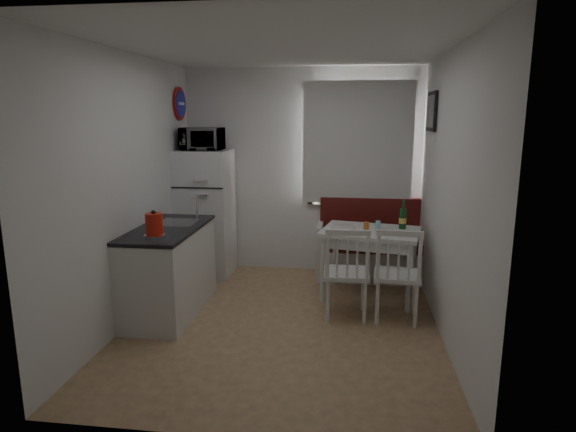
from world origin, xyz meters
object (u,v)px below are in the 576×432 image
object	(u,v)px
dining_table	(370,238)
chair_right	(399,265)
microwave	(202,139)
kettle	(154,225)
chair_left	(347,264)
wine_bottle	(403,215)
bench	(372,252)
fridge	(206,213)
kitchen_counter	(170,269)

from	to	relation	value
dining_table	chair_right	distance (m)	0.72
microwave	kettle	size ratio (longest dim) A/B	1.95
chair_left	wine_bottle	distance (m)	1.04
chair_left	bench	bearing A→B (deg)	75.28
chair_right	microwave	size ratio (longest dim) A/B	1.04
bench	fridge	bearing A→B (deg)	-176.94
chair_left	chair_right	size ratio (longest dim) A/B	0.99
dining_table	microwave	xyz separation A→B (m)	(-2.04, 0.52, 1.04)
chair_left	chair_right	xyz separation A→B (m)	(0.50, -0.00, 0.00)
fridge	kettle	xyz separation A→B (m)	(0.03, -1.68, 0.23)
kitchen_counter	microwave	bearing A→B (deg)	89.06
dining_table	kettle	xyz separation A→B (m)	(-2.01, -1.11, 0.34)
bench	chair_right	world-z (taller)	bench
kitchen_counter	kettle	bearing A→B (deg)	-83.45
chair_right	microwave	world-z (taller)	microwave
bench	chair_right	bearing A→B (deg)	-81.86
dining_table	chair_right	bearing A→B (deg)	-58.56
kitchen_counter	wine_bottle	bearing A→B (deg)	17.83
kitchen_counter	kettle	xyz separation A→B (m)	(0.05, -0.43, 0.57)
fridge	wine_bottle	xyz separation A→B (m)	(2.39, -0.47, 0.14)
chair_right	kettle	bearing A→B (deg)	-165.10
chair_left	kettle	distance (m)	1.87
kitchen_counter	fridge	xyz separation A→B (m)	(0.02, 1.24, 0.34)
kitchen_counter	chair_left	size ratio (longest dim) A/B	2.59
kitchen_counter	kettle	size ratio (longest dim) A/B	5.22
kitchen_counter	microwave	size ratio (longest dim) A/B	2.67
wine_bottle	chair_right	bearing A→B (deg)	-97.41
kitchen_counter	chair_right	size ratio (longest dim) A/B	2.57
dining_table	microwave	size ratio (longest dim) A/B	2.34
bench	chair_left	distance (m)	1.41
kettle	fridge	bearing A→B (deg)	91.03
kitchen_counter	fridge	bearing A→B (deg)	89.10
chair_left	fridge	size ratio (longest dim) A/B	0.32
chair_left	microwave	size ratio (longest dim) A/B	1.03
dining_table	chair_left	distance (m)	0.72
kitchen_counter	microwave	world-z (taller)	microwave
chair_left	fridge	world-z (taller)	fridge
kitchen_counter	chair_left	xyz separation A→B (m)	(1.81, 0.01, 0.13)
kitchen_counter	chair_right	xyz separation A→B (m)	(2.31, 0.01, 0.14)
kitchen_counter	dining_table	size ratio (longest dim) A/B	1.14
bench	kettle	size ratio (longest dim) A/B	5.48
wine_bottle	bench	bearing A→B (deg)	116.74
chair_left	kitchen_counter	bearing A→B (deg)	178.31
dining_table	bench	bearing A→B (deg)	96.16
dining_table	fridge	bearing A→B (deg)	175.34
chair_right	fridge	xyz separation A→B (m)	(-2.29, 1.24, 0.20)
kettle	chair_left	bearing A→B (deg)	13.99
fridge	microwave	world-z (taller)	microwave
kitchen_counter	fridge	size ratio (longest dim) A/B	0.83
kitchen_counter	dining_table	xyz separation A→B (m)	(2.06, 0.67, 0.23)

